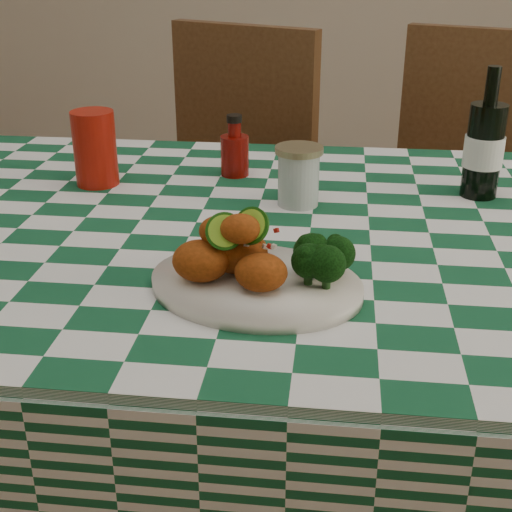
% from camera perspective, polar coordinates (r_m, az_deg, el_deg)
% --- Properties ---
extents(dining_table, '(1.66, 1.06, 0.79)m').
position_cam_1_polar(dining_table, '(1.46, -0.21, -11.89)').
color(dining_table, '#14502F').
rests_on(dining_table, ground).
extents(plate, '(0.36, 0.31, 0.02)m').
position_cam_1_polar(plate, '(1.03, -0.00, -2.31)').
color(plate, silver).
rests_on(plate, dining_table).
extents(fried_chicken_pile, '(0.16, 0.11, 0.10)m').
position_cam_1_polar(fried_chicken_pile, '(1.01, -1.16, 0.72)').
color(fried_chicken_pile, '#A23E0F').
rests_on(fried_chicken_pile, plate).
extents(broccoli_side, '(0.08, 0.08, 0.06)m').
position_cam_1_polar(broccoli_side, '(1.02, 5.16, -0.29)').
color(broccoli_side, black).
rests_on(broccoli_side, plate).
extents(red_tumbler, '(0.10, 0.10, 0.15)m').
position_cam_1_polar(red_tumbler, '(1.49, -12.76, 8.41)').
color(red_tumbler, '#9F1408').
rests_on(red_tumbler, dining_table).
extents(ketchup_bottle, '(0.08, 0.08, 0.13)m').
position_cam_1_polar(ketchup_bottle, '(1.51, -1.72, 8.84)').
color(ketchup_bottle, '#6A0A05').
rests_on(ketchup_bottle, dining_table).
extents(mason_jar, '(0.11, 0.11, 0.11)m').
position_cam_1_polar(mason_jar, '(1.35, 3.42, 6.41)').
color(mason_jar, '#B2BCBA').
rests_on(mason_jar, dining_table).
extents(beer_bottle, '(0.09, 0.09, 0.25)m').
position_cam_1_polar(beer_bottle, '(1.44, 17.92, 9.33)').
color(beer_bottle, black).
rests_on(beer_bottle, dining_table).
extents(wooden_chair_left, '(0.62, 0.63, 1.02)m').
position_cam_1_polar(wooden_chair_left, '(2.05, -3.92, 3.10)').
color(wooden_chair_left, '#472814').
rests_on(wooden_chair_left, ground).
extents(wooden_chair_right, '(0.60, 0.62, 1.02)m').
position_cam_1_polar(wooden_chair_right, '(2.03, 15.67, 1.94)').
color(wooden_chair_right, '#472814').
rests_on(wooden_chair_right, ground).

